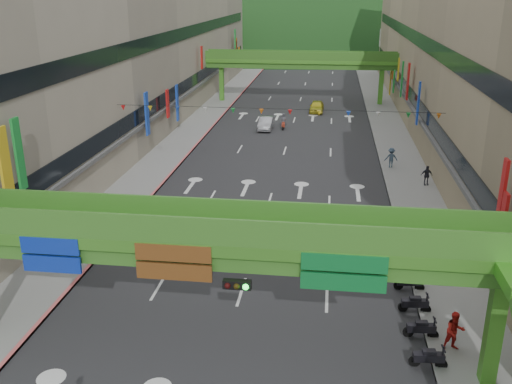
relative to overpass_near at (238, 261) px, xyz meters
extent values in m
cube|color=#28282B|center=(-0.93, 44.62, -5.20)|extent=(18.00, 140.00, 0.02)
cube|color=gray|center=(-11.93, 44.62, -5.13)|extent=(4.00, 140.00, 0.15)
cube|color=gray|center=(10.07, 44.62, -5.13)|extent=(4.00, 140.00, 0.15)
cube|color=#CC5959|center=(-10.03, 44.62, -5.12)|extent=(0.20, 140.00, 0.18)
cube|color=gray|center=(8.17, 44.62, -5.12)|extent=(0.20, 140.00, 0.18)
cube|color=#9E937F|center=(-19.93, 44.62, 4.29)|extent=(12.00, 95.00, 19.00)
cube|color=black|center=(-13.88, 44.62, -1.01)|extent=(0.08, 90.25, 1.40)
cube|color=black|center=(-13.88, 44.62, 4.99)|extent=(0.08, 90.25, 1.40)
cube|color=gray|center=(18.07, 44.62, 4.29)|extent=(12.00, 95.00, 19.00)
cube|color=black|center=(12.02, 44.62, -1.01)|extent=(0.08, 90.25, 1.40)
cube|color=black|center=(12.02, 44.62, 4.99)|extent=(0.08, 90.25, 1.40)
cube|color=#4C9E2D|center=(-0.93, 0.62, 0.54)|extent=(28.00, 2.20, 0.50)
cube|color=#387223|center=(-0.93, 0.62, -0.06)|extent=(28.00, 1.76, 0.70)
cube|color=#4C9E2D|center=(10.07, 0.62, -2.81)|extent=(0.60, 0.60, 4.80)
cube|color=#387223|center=(-0.93, -0.42, 1.34)|extent=(28.00, 0.12, 1.10)
cube|color=#387223|center=(-0.93, 1.66, 1.34)|extent=(28.00, 0.12, 1.10)
cube|color=navy|center=(-7.43, -0.46, -0.06)|extent=(2.40, 0.12, 1.50)
cube|color=#593314|center=(-2.43, -0.46, -0.06)|extent=(3.00, 0.12, 1.50)
cube|color=#0C5926|center=(4.07, -0.46, -0.06)|extent=(3.20, 0.12, 1.50)
cube|color=black|center=(0.07, -0.61, -0.71)|extent=(1.10, 0.28, 0.35)
cube|color=#4C9E2D|center=(-0.93, 59.62, 0.54)|extent=(28.00, 2.20, 0.50)
cube|color=#387223|center=(-0.93, 59.62, -0.06)|extent=(28.00, 1.76, 0.70)
cube|color=#4C9E2D|center=(-11.93, 59.62, -2.81)|extent=(0.60, 0.60, 4.80)
cube|color=#4C9E2D|center=(10.07, 59.62, -2.81)|extent=(0.60, 0.60, 4.80)
cube|color=#387223|center=(-0.93, 58.58, 1.34)|extent=(28.00, 0.12, 1.10)
cube|color=#387223|center=(-0.93, 60.66, 1.34)|extent=(28.00, 0.12, 1.10)
ellipsoid|color=#1C4419|center=(-15.93, 154.62, -5.21)|extent=(168.00, 140.00, 112.00)
ellipsoid|color=#1C4419|center=(24.07, 174.62, -5.21)|extent=(208.00, 176.00, 128.00)
cylinder|color=black|center=(-0.93, 24.62, 0.99)|extent=(26.00, 0.03, 0.03)
cone|color=red|center=(-13.43, 24.62, 0.74)|extent=(0.36, 0.36, 0.40)
cone|color=gold|center=(-11.16, 24.62, 0.74)|extent=(0.36, 0.36, 0.40)
cone|color=#193FB2|center=(-8.89, 24.62, 0.74)|extent=(0.36, 0.36, 0.40)
cone|color=silver|center=(-6.61, 24.62, 0.74)|extent=(0.36, 0.36, 0.40)
cone|color=#198C33|center=(-4.34, 24.62, 0.74)|extent=(0.36, 0.36, 0.40)
cone|color=orange|center=(-2.07, 24.62, 0.74)|extent=(0.36, 0.36, 0.40)
cone|color=red|center=(0.20, 24.62, 0.74)|extent=(0.36, 0.36, 0.40)
cone|color=gold|center=(2.48, 24.62, 0.74)|extent=(0.36, 0.36, 0.40)
cone|color=#193FB2|center=(4.75, 24.62, 0.74)|extent=(0.36, 0.36, 0.40)
cone|color=silver|center=(7.02, 24.62, 0.74)|extent=(0.36, 0.36, 0.40)
cone|color=#198C33|center=(9.29, 24.62, 0.74)|extent=(0.36, 0.36, 0.40)
cone|color=orange|center=(11.57, 24.62, 0.74)|extent=(0.36, 0.36, 0.40)
cube|color=black|center=(0.83, 11.51, -4.66)|extent=(0.47, 1.33, 0.35)
cube|color=black|center=(0.83, 11.51, -4.41)|extent=(0.35, 0.58, 0.18)
cube|color=black|center=(0.78, 12.06, -4.16)|extent=(0.55, 0.11, 0.06)
cylinder|color=black|center=(0.78, 12.06, -4.96)|extent=(0.15, 0.51, 0.50)
cylinder|color=black|center=(0.88, 10.96, -4.96)|extent=(0.15, 0.51, 0.50)
imported|color=maroon|center=(0.83, 11.51, -4.07)|extent=(0.82, 0.66, 1.57)
cube|color=maroon|center=(-1.84, 43.69, -4.66)|extent=(0.38, 1.31, 0.35)
cube|color=maroon|center=(-1.84, 43.69, -4.41)|extent=(0.31, 0.56, 0.18)
cube|color=maroon|center=(-1.83, 44.24, -4.16)|extent=(0.55, 0.07, 0.06)
cylinder|color=black|center=(-1.83, 44.24, -4.96)|extent=(0.11, 0.50, 0.50)
cylinder|color=black|center=(-1.85, 43.14, -4.96)|extent=(0.11, 0.50, 0.50)
imported|color=#45454C|center=(-1.84, 43.69, -4.11)|extent=(0.74, 0.49, 1.49)
cube|color=black|center=(7.87, 1.32, -4.66)|extent=(1.32, 0.46, 0.35)
cube|color=black|center=(7.87, 1.32, -4.41)|extent=(0.57, 0.34, 0.18)
cube|color=black|center=(8.41, 1.27, -4.16)|extent=(0.11, 0.55, 0.06)
cylinder|color=black|center=(8.41, 1.27, -4.96)|extent=(0.51, 0.14, 0.50)
cylinder|color=black|center=(7.32, 1.36, -4.96)|extent=(0.51, 0.14, 0.50)
cube|color=black|center=(7.87, 3.52, -4.66)|extent=(1.32, 0.46, 0.35)
cube|color=black|center=(7.87, 3.52, -4.41)|extent=(0.57, 0.34, 0.18)
cube|color=black|center=(8.41, 3.47, -4.16)|extent=(0.11, 0.55, 0.06)
cylinder|color=black|center=(8.41, 3.47, -4.96)|extent=(0.51, 0.14, 0.50)
cylinder|color=black|center=(7.32, 3.56, -4.96)|extent=(0.51, 0.14, 0.50)
cube|color=black|center=(7.87, 5.72, -4.66)|extent=(1.32, 0.46, 0.35)
cube|color=black|center=(7.87, 5.72, -4.41)|extent=(0.57, 0.34, 0.18)
cube|color=black|center=(8.41, 5.67, -4.16)|extent=(0.11, 0.55, 0.06)
cylinder|color=black|center=(8.41, 5.67, -4.96)|extent=(0.51, 0.14, 0.50)
cylinder|color=black|center=(7.32, 5.76, -4.96)|extent=(0.51, 0.14, 0.50)
cube|color=black|center=(7.87, 7.92, -4.66)|extent=(1.32, 0.46, 0.35)
cube|color=black|center=(7.87, 7.92, -4.41)|extent=(0.57, 0.34, 0.18)
cube|color=black|center=(8.41, 7.87, -4.16)|extent=(0.11, 0.55, 0.06)
cylinder|color=black|center=(8.41, 7.87, -4.96)|extent=(0.51, 0.14, 0.50)
cylinder|color=black|center=(7.32, 7.96, -4.96)|extent=(0.51, 0.14, 0.50)
imported|color=#A6A6AC|center=(-3.79, 43.35, -4.51)|extent=(1.56, 4.27, 1.40)
imported|color=gold|center=(1.62, 53.61, -4.47)|extent=(1.88, 4.38, 1.47)
imported|color=#A01612|center=(9.12, 2.62, -4.29)|extent=(1.02, 0.87, 1.83)
imported|color=black|center=(11.27, 25.37, -4.40)|extent=(0.99, 0.53, 1.60)
imported|color=#384A5D|center=(8.87, 29.91, -4.32)|extent=(0.86, 0.59, 1.77)
camera|label=1|loc=(3.28, -19.64, 9.97)|focal=40.00mm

